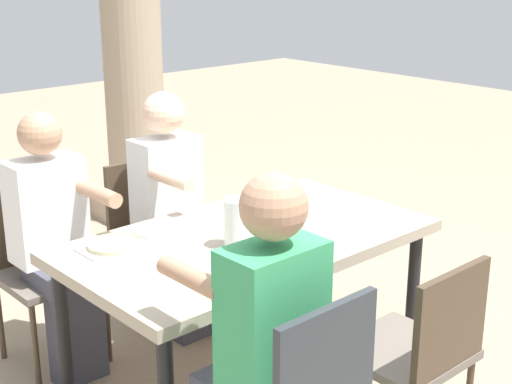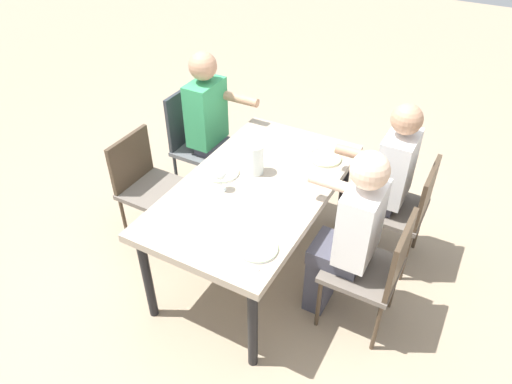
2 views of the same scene
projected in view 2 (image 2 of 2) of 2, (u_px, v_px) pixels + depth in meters
ground_plane at (256, 264)px, 3.57m from camera, size 16.00×16.00×0.00m
dining_table at (256, 193)px, 3.16m from camera, size 1.62×0.93×0.75m
chair_west_north at (404, 206)px, 3.32m from camera, size 0.44×0.44×0.86m
chair_west_south at (196, 138)px, 3.98m from camera, size 0.44×0.44×0.96m
chair_mid_north at (376, 267)px, 2.86m from camera, size 0.44×0.44×0.87m
chair_mid_south at (147, 182)px, 3.53m from camera, size 0.44×0.44×0.87m
diner_woman_green at (384, 179)px, 3.28m from camera, size 0.35×0.49×1.27m
diner_man_white at (348, 233)px, 2.83m from camera, size 0.35×0.50×1.28m
diner_guest_third at (214, 126)px, 3.81m from camera, size 0.35×0.50×1.32m
plate_0 at (325, 158)px, 3.36m from camera, size 0.24×0.24×0.02m
fork_0 at (333, 149)px, 3.46m from camera, size 0.02×0.17×0.01m
spoon_0 at (317, 169)px, 3.26m from camera, size 0.02×0.17×0.01m
plate_1 at (221, 172)px, 3.22m from camera, size 0.25×0.25×0.02m
wine_glass_1 at (221, 175)px, 3.00m from camera, size 0.07×0.07×0.16m
fork_1 at (233, 162)px, 3.33m from camera, size 0.03×0.17×0.01m
spoon_1 at (209, 184)px, 3.12m from camera, size 0.02×0.17×0.01m
plate_2 at (258, 248)px, 2.63m from camera, size 0.23×0.23×0.02m
fork_2 at (270, 233)px, 2.74m from camera, size 0.03×0.17×0.01m
spoon_2 at (244, 266)px, 2.53m from camera, size 0.03×0.17×0.01m
water_pitcher at (255, 161)px, 3.17m from camera, size 0.11×0.11×0.21m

